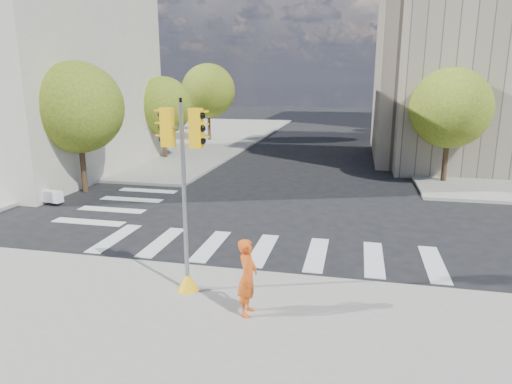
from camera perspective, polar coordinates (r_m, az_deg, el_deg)
ground at (r=17.14m, az=2.51°, el=-4.94°), size 160.00×160.00×0.00m
sidewalk_far_left at (r=48.08m, az=-15.97°, el=6.84°), size 28.00×40.00×0.15m
tree_lw_near at (r=24.03m, az=-21.38°, el=9.79°), size 4.40×4.40×6.41m
tree_lw_mid at (r=32.84m, az=-11.55°, el=10.53°), size 4.00×4.00×5.77m
tree_lw_far at (r=42.14m, az=-5.99°, el=12.47°), size 4.80×4.80×6.95m
tree_re_near at (r=26.45m, az=23.12°, el=9.60°), size 4.20×4.20×6.16m
tree_re_mid at (r=38.29m, az=20.00°, el=11.31°), size 4.60×4.60×6.66m
tree_re_far at (r=50.23m, az=18.28°, el=11.31°), size 4.00×4.00×5.88m
lamp_near at (r=30.45m, az=22.83°, el=11.04°), size 0.35×0.18×8.11m
lamp_far at (r=44.30m, az=19.73°, el=11.87°), size 0.35×0.18×8.11m
traffic_signal at (r=11.63m, az=-8.88°, el=-2.55°), size 1.07×0.56×4.96m
photographer at (r=10.74m, az=-1.06°, el=-10.59°), size 0.46×0.69×1.85m
planter_wall at (r=24.45m, az=-28.09°, el=0.12°), size 5.96×1.59×0.50m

